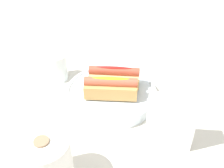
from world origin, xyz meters
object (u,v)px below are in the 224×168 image
(hotdog_front, at_px, (113,76))
(water_glass, at_px, (57,68))
(serving_bowl, at_px, (112,94))
(napkin_box, at_px, (170,122))
(hotdog_back, at_px, (111,88))
(paper_towel_roll, at_px, (46,163))

(hotdog_front, relative_size, water_glass, 1.75)
(serving_bowl, height_order, napkin_box, napkin_box)
(serving_bowl, relative_size, hotdog_back, 1.73)
(serving_bowl, bearing_deg, water_glass, -10.34)
(water_glass, distance_m, paper_towel_roll, 0.40)
(serving_bowl, xyz_separation_m, hotdog_back, (-0.01, 0.03, 0.04))
(napkin_box, bearing_deg, water_glass, -36.49)
(hotdog_back, relative_size, paper_towel_roll, 1.18)
(hotdog_back, bearing_deg, hotdog_front, -77.23)
(hotdog_front, bearing_deg, serving_bowl, 102.77)
(napkin_box, bearing_deg, hotdog_back, -41.53)
(hotdog_back, xyz_separation_m, paper_towel_roll, (0.04, 0.29, 0.00))
(hotdog_back, xyz_separation_m, water_glass, (0.21, -0.06, -0.02))
(serving_bowl, bearing_deg, napkin_box, 148.03)
(water_glass, height_order, napkin_box, napkin_box)
(hotdog_front, distance_m, paper_towel_roll, 0.34)
(water_glass, height_order, paper_towel_roll, paper_towel_roll)
(napkin_box, bearing_deg, paper_towel_roll, 26.56)
(serving_bowl, distance_m, napkin_box, 0.23)
(serving_bowl, xyz_separation_m, water_glass, (0.21, -0.04, 0.02))
(hotdog_back, height_order, napkin_box, napkin_box)
(hotdog_back, relative_size, water_glass, 1.76)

